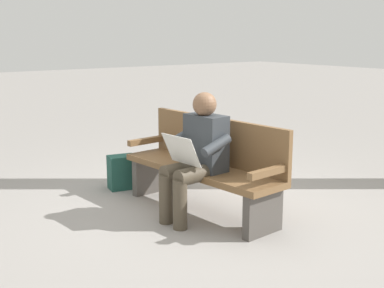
# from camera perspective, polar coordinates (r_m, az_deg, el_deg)

# --- Properties ---
(ground_plane) EXTENTS (40.00, 40.00, 0.00)m
(ground_plane) POSITION_cam_1_polar(r_m,az_deg,el_deg) (5.07, 0.92, -7.42)
(ground_plane) COLOR gray
(bench_near) EXTENTS (1.83, 0.63, 0.90)m
(bench_near) POSITION_cam_1_polar(r_m,az_deg,el_deg) (4.98, 1.54, -2.26)
(bench_near) COLOR brown
(bench_near) RESTS_ON ground
(person_seated) EXTENTS (0.59, 0.60, 1.18)m
(person_seated) POSITION_cam_1_polar(r_m,az_deg,el_deg) (4.69, 0.55, -1.01)
(person_seated) COLOR #33383D
(person_seated) RESTS_ON ground
(backpack) EXTENTS (0.28, 0.33, 0.38)m
(backpack) POSITION_cam_1_polar(r_m,az_deg,el_deg) (5.79, -7.77, -3.12)
(backpack) COLOR #1E4C42
(backpack) RESTS_ON ground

